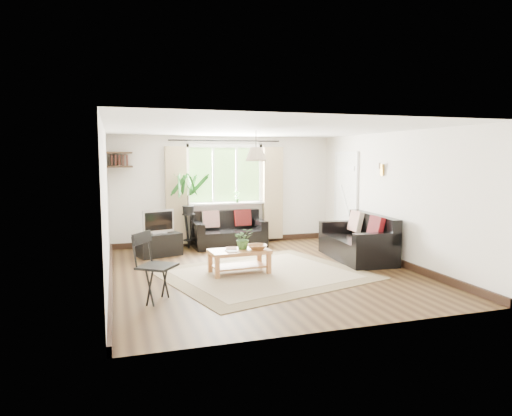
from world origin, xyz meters
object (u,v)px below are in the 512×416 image
object	(u,v)px
sofa_right	(357,238)
palm_stand	(188,211)
sofa_back	(229,230)
folding_chair	(157,268)
tv_stand	(159,245)
coffee_table	(239,262)

from	to	relation	value
sofa_right	palm_stand	size ratio (longest dim) A/B	1.07
sofa_back	palm_stand	world-z (taller)	palm_stand
palm_stand	folding_chair	size ratio (longest dim) A/B	1.72
tv_stand	folding_chair	xyz separation A→B (m)	(-0.29, -2.92, 0.25)
folding_chair	sofa_right	bearing A→B (deg)	-33.60
coffee_table	palm_stand	bearing A→B (deg)	101.30
tv_stand	folding_chair	bearing A→B (deg)	-113.50
coffee_table	tv_stand	size ratio (longest dim) A/B	1.19
sofa_right	tv_stand	bearing A→B (deg)	-108.06
sofa_back	palm_stand	xyz separation A→B (m)	(-0.87, 0.07, 0.44)
sofa_back	palm_stand	bearing A→B (deg)	173.28
sofa_back	tv_stand	xyz separation A→B (m)	(-1.55, -0.49, -0.14)
coffee_table	folding_chair	size ratio (longest dim) A/B	1.05
folding_chair	sofa_back	bearing A→B (deg)	6.99
sofa_back	tv_stand	bearing A→B (deg)	-164.41
palm_stand	folding_chair	distance (m)	3.63
coffee_table	palm_stand	world-z (taller)	palm_stand
coffee_table	folding_chair	bearing A→B (deg)	-142.31
sofa_right	folding_chair	distance (m)	4.14
sofa_back	palm_stand	size ratio (longest dim) A/B	0.96
sofa_back	palm_stand	distance (m)	0.98
coffee_table	tv_stand	xyz separation A→B (m)	(-1.15, 1.80, 0.02)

